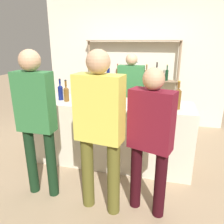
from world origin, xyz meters
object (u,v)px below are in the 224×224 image
at_px(counter_bottle_2, 66,93).
at_px(cork_jar, 139,102).
at_px(counter_bottle_3, 60,92).
at_px(customer_right, 150,134).
at_px(server_behind_counter, 131,91).
at_px(counter_bottle_0, 120,92).
at_px(customer_center, 99,124).
at_px(customer_left, 36,114).
at_px(counter_bottle_5, 148,95).
at_px(counter_bottle_4, 89,90).
at_px(counter_bottle_1, 178,98).

distance_m(counter_bottle_2, cork_jar, 1.06).
xyz_separation_m(counter_bottle_3, customer_right, (1.39, -0.87, -0.16)).
height_order(customer_right, server_behind_counter, server_behind_counter).
xyz_separation_m(counter_bottle_0, customer_center, (0.04, -1.14, -0.07)).
relative_size(cork_jar, customer_left, 0.08).
relative_size(customer_right, server_behind_counter, 0.99).
relative_size(counter_bottle_5, customer_right, 0.20).
xyz_separation_m(counter_bottle_4, counter_bottle_5, (0.88, -0.04, -0.03)).
relative_size(counter_bottle_2, counter_bottle_3, 0.99).
height_order(counter_bottle_4, customer_center, customer_center).
bearing_deg(server_behind_counter, counter_bottle_1, 36.60).
distance_m(counter_bottle_0, counter_bottle_3, 0.88).
bearing_deg(customer_right, counter_bottle_4, 62.50).
height_order(counter_bottle_2, cork_jar, counter_bottle_2).
bearing_deg(server_behind_counter, cork_jar, 14.59).
bearing_deg(counter_bottle_5, customer_left, -139.42).
bearing_deg(cork_jar, counter_bottle_5, 62.47).
bearing_deg(counter_bottle_2, server_behind_counter, 53.45).
relative_size(counter_bottle_0, server_behind_counter, 0.20).
xyz_separation_m(counter_bottle_4, server_behind_counter, (0.49, 0.85, -0.18)).
xyz_separation_m(counter_bottle_3, counter_bottle_4, (0.40, 0.14, 0.02)).
relative_size(counter_bottle_4, customer_left, 0.22).
distance_m(counter_bottle_2, customer_right, 1.52).
height_order(counter_bottle_4, customer_right, customer_right).
relative_size(counter_bottle_4, customer_center, 0.22).
bearing_deg(customer_right, counter_bottle_0, 44.87).
height_order(counter_bottle_0, counter_bottle_5, counter_bottle_0).
xyz_separation_m(counter_bottle_4, customer_center, (0.49, -1.09, -0.09)).
distance_m(cork_jar, server_behind_counter, 1.13).
xyz_separation_m(customer_center, customer_left, (-0.76, 0.08, 0.01)).
bearing_deg(counter_bottle_0, counter_bottle_4, -173.87).
bearing_deg(counter_bottle_2, counter_bottle_0, 18.05).
bearing_deg(counter_bottle_4, counter_bottle_0, 6.13).
xyz_separation_m(counter_bottle_3, cork_jar, (1.17, -0.10, -0.05)).
relative_size(cork_jar, customer_right, 0.09).
xyz_separation_m(counter_bottle_1, customer_left, (-1.52, -0.82, -0.08)).
height_order(counter_bottle_1, counter_bottle_3, counter_bottle_1).
relative_size(counter_bottle_1, cork_jar, 2.64).
relative_size(counter_bottle_1, counter_bottle_3, 1.16).
distance_m(counter_bottle_4, counter_bottle_5, 0.88).
bearing_deg(cork_jar, customer_center, -108.11).
height_order(counter_bottle_3, counter_bottle_5, counter_bottle_3).
distance_m(counter_bottle_3, server_behind_counter, 1.34).
distance_m(counter_bottle_5, cork_jar, 0.24).
distance_m(counter_bottle_2, counter_bottle_4, 0.35).
xyz_separation_m(counter_bottle_5, cork_jar, (-0.11, -0.21, -0.05)).
bearing_deg(counter_bottle_2, counter_bottle_5, 7.70).
distance_m(counter_bottle_4, customer_right, 1.42).
distance_m(customer_right, customer_center, 0.51).
relative_size(counter_bottle_2, cork_jar, 2.26).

